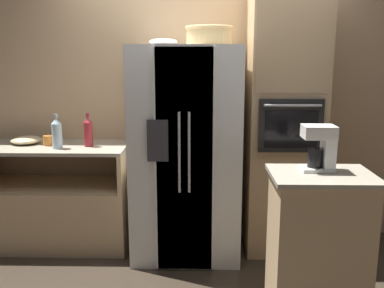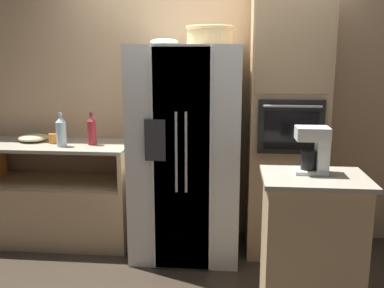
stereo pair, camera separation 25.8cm
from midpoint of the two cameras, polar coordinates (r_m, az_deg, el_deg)
ground_plane at (r=3.95m, az=2.76°, el=-14.20°), size 20.00×20.00×0.00m
wall_back at (r=4.06m, az=3.29°, el=7.10°), size 12.00×0.06×2.80m
counter_left at (r=4.26m, az=-16.82°, el=-7.78°), size 1.54×0.61×0.94m
refrigerator at (r=3.71m, az=1.31°, el=-1.09°), size 0.91×0.84×1.81m
wall_oven at (r=3.80m, az=14.31°, el=2.38°), size 0.63×0.67×2.26m
island_counter at (r=3.03m, az=17.99°, el=-12.94°), size 0.67×0.51×0.98m
wicker_basket at (r=3.56m, az=4.49°, el=14.33°), size 0.39×0.39×0.15m
fruit_bowl at (r=3.63m, az=-1.63°, el=13.47°), size 0.24×0.24×0.06m
bottle_tall at (r=3.90m, az=-15.27°, el=1.63°), size 0.09×0.09×0.30m
bottle_short at (r=3.91m, az=-11.39°, el=1.78°), size 0.08×0.08×0.30m
mug at (r=4.08m, az=-16.22°, el=0.70°), size 0.12×0.09×0.09m
mixing_bowl at (r=4.23m, az=-18.75°, el=0.79°), size 0.27×0.27×0.07m
coffee_maker at (r=2.90m, az=18.60°, el=-0.52°), size 0.21×0.16×0.30m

